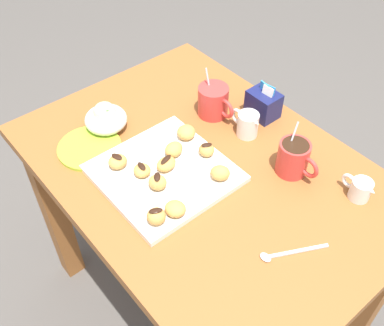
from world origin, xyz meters
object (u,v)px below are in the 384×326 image
(saucer_lime_left, at_px, (90,148))
(beignet_9, at_px, (166,164))
(pastry_plate_square, at_px, (164,173))
(coffee_mug_red_left, at_px, (214,100))
(beignet_0, at_px, (175,209))
(beignet_7, at_px, (220,173))
(cream_pitcher_white, at_px, (247,123))
(ice_cream_bowl, at_px, (106,118))
(beignet_4, at_px, (158,182))
(beignet_2, at_px, (207,150))
(beignet_1, at_px, (156,216))
(beignet_6, at_px, (118,162))
(sugar_caddy, at_px, (263,104))
(beignet_3, at_px, (142,170))
(dining_table, at_px, (204,202))
(coffee_mug_red_right, at_px, (294,157))
(beignet_8, at_px, (186,132))
(beignet_5, at_px, (174,149))
(chocolate_sauce_pitcher, at_px, (360,189))

(saucer_lime_left, bearing_deg, beignet_9, 27.83)
(pastry_plate_square, relative_size, coffee_mug_red_left, 2.21)
(beignet_0, distance_m, beignet_7, 0.16)
(cream_pitcher_white, relative_size, ice_cream_bowl, 0.87)
(saucer_lime_left, height_order, beignet_0, beignet_0)
(pastry_plate_square, xyz_separation_m, beignet_4, (0.04, -0.05, 0.03))
(beignet_0, bearing_deg, pastry_plate_square, 153.75)
(ice_cream_bowl, height_order, beignet_2, ice_cream_bowl)
(beignet_1, bearing_deg, beignet_6, 171.63)
(sugar_caddy, relative_size, beignet_3, 2.30)
(saucer_lime_left, xyz_separation_m, beignet_2, (0.24, 0.22, 0.03))
(beignet_1, relative_size, beignet_6, 0.90)
(dining_table, xyz_separation_m, beignet_2, (-0.02, 0.02, 0.18))
(coffee_mug_red_right, relative_size, beignet_0, 2.74)
(saucer_lime_left, distance_m, beignet_8, 0.27)
(coffee_mug_red_right, xyz_separation_m, sugar_caddy, (-0.21, 0.11, -0.01))
(dining_table, relative_size, cream_pitcher_white, 9.78)
(beignet_6, relative_size, beignet_8, 0.94)
(beignet_1, xyz_separation_m, beignet_8, (-0.18, 0.24, -0.00))
(beignet_5, bearing_deg, chocolate_sauce_pitcher, 33.80)
(saucer_lime_left, xyz_separation_m, beignet_5, (0.18, 0.16, 0.03))
(ice_cream_bowl, xyz_separation_m, beignet_6, (0.16, -0.07, -0.01))
(beignet_3, xyz_separation_m, beignet_5, (-0.01, 0.11, 0.00))
(pastry_plate_square, height_order, beignet_7, beignet_7)
(chocolate_sauce_pitcher, relative_size, beignet_5, 1.70)
(ice_cream_bowl, height_order, beignet_3, ice_cream_bowl)
(saucer_lime_left, bearing_deg, beignet_4, 11.93)
(dining_table, relative_size, beignet_9, 18.32)
(beignet_4, distance_m, beignet_6, 0.13)
(saucer_lime_left, bearing_deg, pastry_plate_square, 24.92)
(coffee_mug_red_left, height_order, beignet_7, coffee_mug_red_left)
(coffee_mug_red_left, bearing_deg, beignet_5, -70.30)
(pastry_plate_square, relative_size, beignet_4, 6.90)
(coffee_mug_red_right, xyz_separation_m, beignet_9, (-0.21, -0.26, -0.02))
(sugar_caddy, distance_m, beignet_0, 0.46)
(dining_table, xyz_separation_m, coffee_mug_red_right, (0.16, 0.16, 0.20))
(beignet_5, bearing_deg, sugar_caddy, 85.81)
(beignet_3, bearing_deg, beignet_0, -4.83)
(beignet_8, distance_m, beignet_9, 0.13)
(dining_table, relative_size, beignet_2, 23.84)
(cream_pitcher_white, relative_size, beignet_9, 1.87)
(cream_pitcher_white, bearing_deg, beignet_1, -76.14)
(beignet_1, height_order, beignet_3, beignet_1)
(dining_table, height_order, sugar_caddy, sugar_caddy)
(dining_table, distance_m, coffee_mug_red_left, 0.30)
(coffee_mug_red_left, distance_m, beignet_3, 0.33)
(dining_table, xyz_separation_m, beignet_7, (0.07, -0.01, 0.18))
(chocolate_sauce_pitcher, distance_m, saucer_lime_left, 0.72)
(coffee_mug_red_right, relative_size, beignet_2, 3.32)
(beignet_9, bearing_deg, beignet_2, 76.13)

